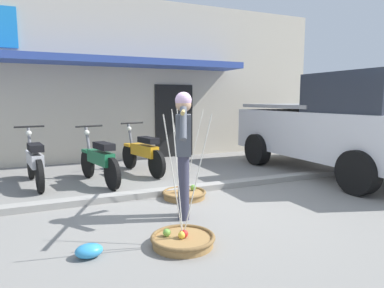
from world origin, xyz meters
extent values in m
plane|color=gray|center=(0.00, 0.00, 0.00)|extent=(90.00, 90.00, 0.00)
cube|color=gray|center=(0.00, 0.70, 0.05)|extent=(20.00, 0.24, 0.10)
cylinder|color=#38384C|center=(-0.42, -0.55, 0.43)|extent=(0.15, 0.15, 0.86)
cylinder|color=#38384C|center=(-0.35, -0.38, 0.43)|extent=(0.15, 0.15, 0.86)
cube|color=#474C56|center=(-0.39, -0.46, 1.13)|extent=(0.32, 0.39, 0.54)
sphere|color=tan|center=(-0.39, -0.46, 1.53)|extent=(0.21, 0.21, 0.21)
sphere|color=#D1A8CC|center=(-0.39, -0.46, 1.58)|extent=(0.22, 0.22, 0.22)
cylinder|color=#474C56|center=(-0.48, -0.68, 1.30)|extent=(0.21, 0.35, 0.43)
cylinder|color=#474C56|center=(-0.29, -0.24, 1.30)|extent=(0.21, 0.35, 0.43)
cylinder|color=tan|center=(-0.39, -0.46, 1.45)|extent=(0.75, 1.70, 0.04)
cylinder|color=#9E7542|center=(-0.74, -1.30, 0.04)|extent=(0.67, 0.67, 0.09)
torus|color=brown|center=(-0.74, -1.30, 0.10)|extent=(0.71, 0.71, 0.05)
sphere|color=#77B846|center=(-0.89, -1.20, 0.13)|extent=(0.09, 0.09, 0.09)
sphere|color=#AE201B|center=(-0.74, -1.30, 0.13)|extent=(0.09, 0.09, 0.09)
sphere|color=red|center=(-0.73, -1.31, 0.13)|extent=(0.09, 0.09, 0.09)
sphere|color=yellow|center=(-0.77, -1.32, 0.13)|extent=(0.08, 0.08, 0.08)
cylinder|color=silver|center=(-0.74, -1.15, 0.77)|extent=(0.01, 0.32, 1.36)
cylinder|color=silver|center=(-0.88, -1.38, 0.77)|extent=(0.28, 0.17, 1.36)
cylinder|color=silver|center=(-0.61, -1.38, 0.77)|extent=(0.28, 0.17, 1.36)
cylinder|color=#9E7542|center=(-0.03, 0.38, 0.04)|extent=(0.67, 0.67, 0.09)
torus|color=brown|center=(-0.03, 0.38, 0.10)|extent=(0.71, 0.71, 0.05)
sphere|color=#6AA43E|center=(0.16, 0.44, 0.14)|extent=(0.10, 0.10, 0.10)
sphere|color=#6BA63F|center=(-0.02, 0.38, 0.14)|extent=(0.10, 0.10, 0.10)
sphere|color=yellow|center=(-0.07, 0.27, 0.14)|extent=(0.09, 0.09, 0.09)
sphere|color=yellow|center=(-0.05, 0.38, 0.13)|extent=(0.08, 0.08, 0.08)
sphere|color=red|center=(-0.09, 0.40, 0.18)|extent=(0.08, 0.08, 0.08)
cylinder|color=silver|center=(-0.03, 0.53, 0.77)|extent=(0.01, 0.32, 1.36)
cylinder|color=silver|center=(-0.16, 0.30, 0.77)|extent=(0.28, 0.17, 1.36)
cylinder|color=silver|center=(0.10, 0.30, 0.77)|extent=(0.28, 0.17, 1.36)
cylinder|color=black|center=(-2.34, 2.90, 0.29)|extent=(0.16, 0.59, 0.58)
cylinder|color=black|center=(-2.18, 1.67, 0.29)|extent=(0.16, 0.59, 0.58)
cube|color=silver|center=(-2.34, 2.90, 0.55)|extent=(0.18, 0.30, 0.06)
cube|color=silver|center=(-2.25, 2.19, 0.51)|extent=(0.32, 0.92, 0.24)
cube|color=black|center=(-2.22, 2.01, 0.75)|extent=(0.29, 0.58, 0.12)
cylinder|color=slate|center=(-2.33, 2.80, 0.68)|extent=(0.10, 0.30, 0.76)
cylinder|color=black|center=(-2.32, 2.72, 1.07)|extent=(0.54, 0.11, 0.04)
sphere|color=silver|center=(-2.34, 2.88, 0.93)|extent=(0.11, 0.11, 0.11)
cylinder|color=black|center=(-1.27, 2.57, 0.29)|extent=(0.21, 0.58, 0.58)
cylinder|color=black|center=(-1.00, 1.36, 0.29)|extent=(0.21, 0.58, 0.58)
cube|color=#19663D|center=(-1.27, 2.57, 0.55)|extent=(0.20, 0.30, 0.06)
cube|color=#19663D|center=(-1.12, 1.86, 0.51)|extent=(0.39, 0.92, 0.24)
cube|color=black|center=(-1.08, 1.69, 0.75)|extent=(0.34, 0.59, 0.12)
cylinder|color=slate|center=(-1.25, 2.47, 0.68)|extent=(0.12, 0.30, 0.76)
cylinder|color=black|center=(-1.24, 2.39, 1.07)|extent=(0.53, 0.15, 0.04)
sphere|color=silver|center=(-1.27, 2.55, 0.93)|extent=(0.11, 0.11, 0.11)
cylinder|color=black|center=(-0.27, 3.11, 0.29)|extent=(0.21, 0.58, 0.58)
cylinder|color=black|center=(0.00, 1.91, 0.29)|extent=(0.21, 0.58, 0.58)
cube|color=orange|center=(-0.27, 3.11, 0.55)|extent=(0.20, 0.30, 0.06)
cube|color=orange|center=(-0.11, 2.41, 0.51)|extent=(0.40, 0.92, 0.24)
cube|color=black|center=(-0.07, 2.24, 0.75)|extent=(0.34, 0.59, 0.12)
cylinder|color=slate|center=(-0.25, 3.02, 0.68)|extent=(0.12, 0.30, 0.76)
cylinder|color=black|center=(-0.23, 2.94, 1.07)|extent=(0.53, 0.16, 0.04)
sphere|color=silver|center=(-0.27, 3.09, 0.93)|extent=(0.11, 0.11, 0.11)
cube|color=silver|center=(3.67, 0.85, 0.86)|extent=(1.90, 4.70, 0.96)
cube|color=#282D38|center=(3.67, 0.02, 1.72)|extent=(1.75, 1.88, 0.76)
cube|color=gray|center=(3.66, 1.90, 1.44)|extent=(1.81, 2.35, 0.08)
cylinder|color=black|center=(2.72, -0.61, 0.38)|extent=(0.26, 0.76, 0.76)
cylinder|color=black|center=(4.61, 2.30, 0.38)|extent=(0.26, 0.76, 0.76)
cylinder|color=black|center=(2.71, 2.30, 0.38)|extent=(0.26, 0.76, 0.76)
cube|color=beige|center=(-0.66, 6.82, 2.10)|extent=(13.00, 5.00, 4.20)
cube|color=#334CA3|center=(-0.66, 3.82, 2.50)|extent=(7.15, 1.00, 0.16)
cube|color=black|center=(1.29, 4.30, 1.00)|extent=(1.10, 0.06, 2.00)
ellipsoid|color=#3393D1|center=(-1.73, -1.18, 0.07)|extent=(0.28, 0.22, 0.14)
camera|label=1|loc=(-2.10, -4.62, 1.60)|focal=31.95mm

